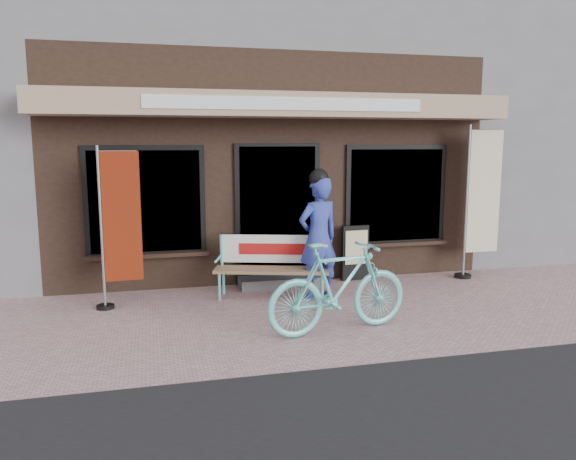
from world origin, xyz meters
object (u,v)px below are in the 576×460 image
object	(u,v)px
bench	(272,261)
nobori_cream	(481,200)
person	(318,235)
menu_stand	(355,252)
bicycle	(339,287)
nobori_red	(119,225)

from	to	relation	value
bench	nobori_cream	world-z (taller)	nobori_cream
person	menu_stand	bearing A→B (deg)	26.52
bench	bicycle	size ratio (longest dim) A/B	0.93
bicycle	menu_stand	world-z (taller)	bicycle
bicycle	nobori_red	distance (m)	3.07
menu_stand	bicycle	bearing A→B (deg)	-118.06
bench	nobori_red	size ratio (longest dim) A/B	0.77
bicycle	nobori_cream	xyz separation A→B (m)	(3.12, 2.03, 0.74)
nobori_cream	bench	bearing A→B (deg)	-172.95
bench	nobori_red	bearing A→B (deg)	-161.79
bench	nobori_cream	bearing A→B (deg)	22.06
person	nobori_red	world-z (taller)	nobori_red
bench	menu_stand	distance (m)	1.63
bicycle	menu_stand	distance (m)	2.56
bench	menu_stand	world-z (taller)	menu_stand
bicycle	nobori_cream	bearing A→B (deg)	-66.53
nobori_red	person	bearing A→B (deg)	-6.83
nobori_cream	menu_stand	xyz separation A→B (m)	(-2.04, 0.29, -0.83)
person	nobori_cream	world-z (taller)	nobori_cream
bench	person	size ratio (longest dim) A/B	0.91
nobori_cream	menu_stand	distance (m)	2.22
bicycle	person	bearing A→B (deg)	-17.11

